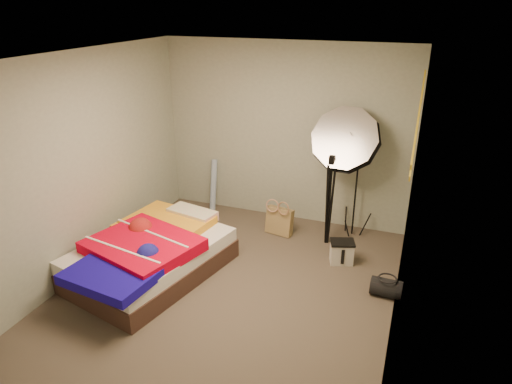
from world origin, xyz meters
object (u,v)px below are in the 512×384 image
at_px(camera_case, 342,253).
at_px(duffel_bag, 386,288).
at_px(tote_bag, 280,221).
at_px(wrapping_roll, 213,185).
at_px(camera_tripod, 330,194).
at_px(photo_umbrella, 346,141).
at_px(bed, 150,254).

bearing_deg(camera_case, duffel_bag, -59.20).
bearing_deg(tote_bag, duffel_bag, -21.59).
bearing_deg(wrapping_roll, camera_tripod, -13.59).
height_order(wrapping_roll, camera_case, wrapping_roll).
bearing_deg(wrapping_roll, photo_umbrella, -5.07).
bearing_deg(camera_case, bed, -171.37).
relative_size(camera_case, duffel_bag, 0.81).
height_order(camera_case, bed, bed).
relative_size(camera_case, bed, 0.13).
distance_m(duffel_bag, bed, 2.67).
bearing_deg(bed, photo_umbrella, 42.66).
xyz_separation_m(camera_case, duffel_bag, (0.58, -0.51, -0.03)).
bearing_deg(wrapping_roll, bed, -87.32).
bearing_deg(camera_case, wrapping_roll, 139.53).
xyz_separation_m(duffel_bag, photo_umbrella, (-0.75, 1.21, 1.23)).
distance_m(tote_bag, camera_case, 1.04).
relative_size(bed, camera_tripod, 1.74).
distance_m(bed, camera_tripod, 2.32).
height_order(duffel_bag, photo_umbrella, photo_umbrella).
bearing_deg(photo_umbrella, camera_case, -76.92).
xyz_separation_m(wrapping_roll, bed, (0.09, -1.90, -0.12)).
height_order(tote_bag, bed, bed).
bearing_deg(camera_tripod, camera_case, -57.23).
distance_m(camera_case, photo_umbrella, 1.40).
xyz_separation_m(photo_umbrella, camera_tripod, (-0.11, -0.27, -0.64)).
distance_m(wrapping_roll, bed, 1.91).
relative_size(wrapping_roll, camera_case, 2.89).
bearing_deg(tote_bag, wrapping_roll, 171.02).
bearing_deg(photo_umbrella, camera_tripod, -112.44).
xyz_separation_m(tote_bag, wrapping_roll, (-1.19, 0.42, 0.20)).
distance_m(bed, photo_umbrella, 2.76).
distance_m(camera_case, bed, 2.28).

